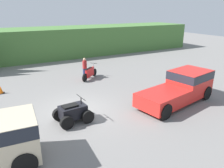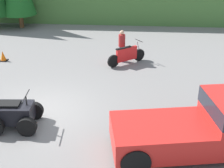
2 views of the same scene
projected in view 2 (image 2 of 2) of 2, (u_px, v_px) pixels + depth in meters
ground_plane at (41, 112)px, 12.12m from camera, size 80.00×80.00×0.00m
pickup_truck_red at (218, 123)px, 9.63m from camera, size 5.65×2.93×1.85m
dirt_bike at (127, 55)px, 16.44m from camera, size 1.91×1.53×1.17m
quad_atv at (14, 115)px, 11.02m from camera, size 1.89×1.42×1.25m
rider_person at (122, 45)px, 16.58m from camera, size 0.49×0.49×1.73m
traffic_cone at (3, 56)px, 16.95m from camera, size 0.42×0.42×0.55m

